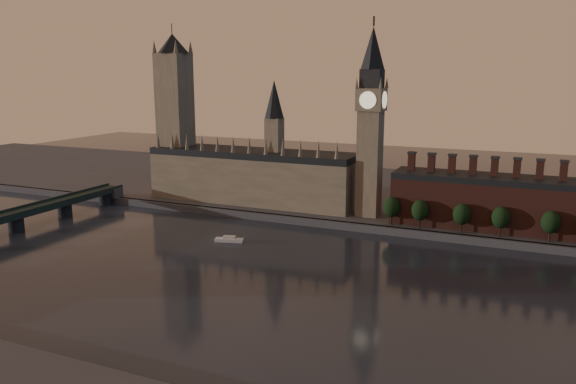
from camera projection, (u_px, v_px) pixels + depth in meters
name	position (u px, v px, depth m)	size (l,w,h in m)	color
ground	(267.00, 286.00, 220.42)	(900.00, 900.00, 0.00)	black
north_bank	(381.00, 194.00, 379.57)	(900.00, 182.00, 4.00)	#434247
palace_of_westminster	(253.00, 173.00, 344.18)	(130.00, 30.30, 74.00)	#83735D
victoria_tower	(175.00, 110.00, 358.29)	(24.00, 24.00, 108.00)	#83735D
big_ben	(371.00, 120.00, 303.30)	(15.00, 15.00, 107.00)	#83735D
chimney_block	(503.00, 202.00, 283.94)	(110.00, 25.00, 37.00)	#542920
embankment_tree_0	(392.00, 207.00, 292.47)	(8.60, 8.60, 14.88)	black
embankment_tree_1	(420.00, 210.00, 285.78)	(8.60, 8.60, 14.88)	black
embankment_tree_2	(462.00, 214.00, 277.82)	(8.60, 8.60, 14.88)	black
embankment_tree_3	(501.00, 217.00, 271.33)	(8.60, 8.60, 14.88)	black
embankment_tree_4	(551.00, 222.00, 262.91)	(8.60, 8.60, 14.88)	black
river_boat	(229.00, 239.00, 278.12)	(14.69, 7.66, 2.82)	silver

